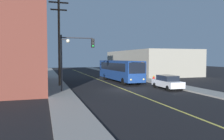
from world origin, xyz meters
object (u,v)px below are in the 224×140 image
Objects in this scene: city_bus at (119,70)px; street_lamp_left at (64,57)px; fire_hydrant at (154,78)px; utility_pole_near at (59,38)px; parked_car_white at (167,82)px; traffic_signal_left_corner at (76,52)px.

city_bus is 12.25m from street_lamp_left.
street_lamp_left is at bearing -156.77° from fire_hydrant.
utility_pole_near is 5.55m from street_lamp_left.
parked_car_white is 0.40× the size of utility_pole_near.
traffic_signal_left_corner is (1.49, -3.83, -1.84)m from utility_pole_near.
utility_pole_near is at bearing 111.22° from traffic_signal_left_corner.
parked_car_white is 0.74× the size of traffic_signal_left_corner.
street_lamp_left reaches higher than parked_car_white.
traffic_signal_left_corner reaches higher than street_lamp_left.
utility_pole_near reaches higher than fire_hydrant.
fire_hydrant is at bearing 20.98° from traffic_signal_left_corner.
traffic_signal_left_corner is at bearing 39.57° from street_lamp_left.
traffic_signal_left_corner reaches higher than fire_hydrant.
parked_car_white is 7.24m from fire_hydrant.
traffic_signal_left_corner reaches higher than city_bus.
city_bus reaches higher than parked_car_white.
utility_pole_near is at bearing 152.62° from parked_car_white.
parked_car_white is (2.67, -9.15, -0.98)m from city_bus.
city_bus is 2.77× the size of parked_car_white.
street_lamp_left is at bearing -140.43° from traffic_signal_left_corner.
utility_pole_near is 13.04× the size of fire_hydrant.
city_bus is 10.53m from utility_pole_near.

